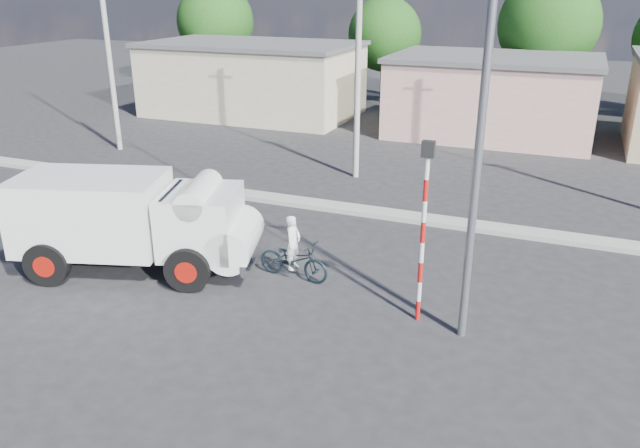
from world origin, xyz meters
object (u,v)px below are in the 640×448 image
at_px(cyclist, 293,253).
at_px(truck, 137,220).
at_px(streetlight, 473,119).
at_px(traffic_pole, 424,218).
at_px(bicycle, 294,260).

bearing_deg(cyclist, truck, 110.43).
distance_m(truck, streetlight, 9.43).
distance_m(truck, cyclist, 4.37).
xyz_separation_m(cyclist, streetlight, (4.60, -1.22, 4.21)).
relative_size(cyclist, traffic_pole, 0.34).
bearing_deg(bicycle, traffic_pole, -98.54).
relative_size(truck, cyclist, 4.60).
bearing_deg(bicycle, cyclist, 0.00).
bearing_deg(truck, bicycle, -2.08).
distance_m(bicycle, traffic_pole, 4.30).
xyz_separation_m(truck, bicycle, (4.16, 1.11, -0.94)).
distance_m(bicycle, cyclist, 0.21).
distance_m(cyclist, streetlight, 6.36).
bearing_deg(cyclist, streetlight, -99.29).
bearing_deg(truck, streetlight, -17.70).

